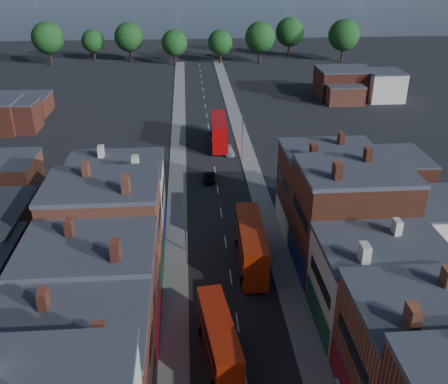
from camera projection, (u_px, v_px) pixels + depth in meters
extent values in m
cube|color=gray|center=(177.00, 185.00, 81.63)|extent=(3.00, 200.00, 0.12)
cube|color=gray|center=(256.00, 183.00, 82.51)|extent=(3.00, 200.00, 0.12)
cube|color=slate|center=(337.00, 384.00, 34.10)|extent=(0.25, 0.70, 0.25)
cylinder|color=slate|center=(185.00, 224.00, 62.06)|extent=(0.16, 0.16, 8.00)
cube|color=slate|center=(184.00, 195.00, 60.31)|extent=(0.25, 0.70, 0.25)
cylinder|color=slate|center=(242.00, 140.00, 89.67)|extent=(0.16, 0.16, 8.00)
cube|color=slate|center=(243.00, 118.00, 87.92)|extent=(0.25, 0.70, 0.25)
cube|color=#B9230A|center=(219.00, 339.00, 45.87)|extent=(3.74, 10.92, 4.28)
cube|color=black|center=(219.00, 346.00, 46.23)|extent=(3.69, 10.08, 0.88)
cube|color=black|center=(219.00, 330.00, 45.43)|extent=(3.69, 10.08, 0.88)
cylinder|color=black|center=(240.00, 381.00, 43.94)|extent=(0.41, 1.00, 0.97)
cylinder|color=black|center=(201.00, 332.00, 49.55)|extent=(0.41, 1.00, 0.97)
cylinder|color=black|center=(225.00, 329.00, 49.98)|extent=(0.41, 1.00, 0.97)
cube|color=red|center=(251.00, 244.00, 59.82)|extent=(3.17, 12.56, 5.00)
cube|color=black|center=(251.00, 251.00, 60.24)|extent=(3.20, 11.56, 1.02)
cube|color=black|center=(251.00, 236.00, 59.30)|extent=(3.20, 11.56, 1.02)
cylinder|color=black|center=(242.00, 281.00, 57.19)|extent=(0.37, 1.14, 1.14)
cylinder|color=black|center=(266.00, 280.00, 57.31)|extent=(0.37, 1.14, 1.14)
cylinder|color=black|center=(237.00, 244.00, 64.37)|extent=(0.37, 1.14, 1.14)
cylinder|color=black|center=(259.00, 243.00, 64.49)|extent=(0.37, 1.14, 1.14)
cube|color=#AA0708|center=(219.00, 131.00, 97.15)|extent=(3.18, 12.65, 5.03)
cube|color=black|center=(219.00, 136.00, 97.58)|extent=(3.21, 11.64, 1.03)
cube|color=black|center=(219.00, 125.00, 96.63)|extent=(3.21, 11.64, 1.03)
cylinder|color=black|center=(212.00, 150.00, 94.50)|extent=(0.37, 1.15, 1.14)
cylinder|color=black|center=(227.00, 150.00, 94.63)|extent=(0.37, 1.15, 1.14)
cylinder|color=black|center=(211.00, 136.00, 101.73)|extent=(0.37, 1.15, 1.14)
cylinder|color=black|center=(225.00, 136.00, 101.86)|extent=(0.37, 1.15, 1.14)
imported|color=black|center=(209.00, 178.00, 82.99)|extent=(2.17, 4.38, 1.20)
imported|color=silver|center=(229.00, 151.00, 94.05)|extent=(2.04, 4.40, 1.24)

